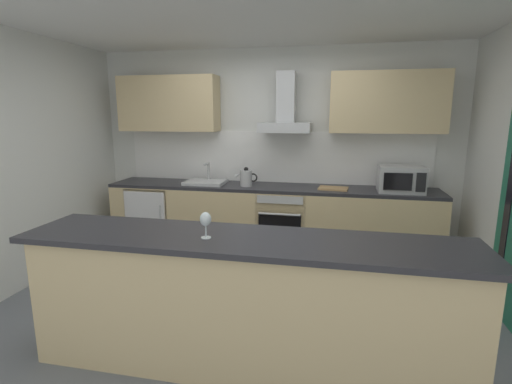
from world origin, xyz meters
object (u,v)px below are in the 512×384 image
at_px(sink, 206,182).
at_px(wine_glass, 206,220).
at_px(oven, 283,221).
at_px(microwave, 401,179).
at_px(chopping_board, 333,188).
at_px(kettle, 246,178).
at_px(refrigerator, 155,217).
at_px(range_hood, 286,113).

height_order(sink, wine_glass, sink).
bearing_deg(oven, microwave, -1.18).
height_order(oven, chopping_board, chopping_board).
relative_size(sink, wine_glass, 2.81).
bearing_deg(kettle, chopping_board, 0.54).
bearing_deg(refrigerator, oven, 0.09).
relative_size(oven, refrigerator, 0.94).
height_order(kettle, range_hood, range_hood).
bearing_deg(range_hood, sink, -173.28).
distance_m(refrigerator, wine_glass, 2.81).
xyz_separation_m(refrigerator, wine_glass, (1.52, -2.27, 0.67)).
bearing_deg(microwave, sink, 179.06).
bearing_deg(kettle, wine_glass, -83.58).
xyz_separation_m(microwave, kettle, (-1.82, -0.01, -0.04)).
bearing_deg(sink, refrigerator, -178.91).
height_order(microwave, chopping_board, microwave).
distance_m(kettle, range_hood, 0.92).
relative_size(range_hood, wine_glass, 4.05).
xyz_separation_m(refrigerator, sink, (0.72, 0.01, 0.50)).
bearing_deg(sink, range_hood, 6.72).
bearing_deg(sink, microwave, -0.94).
relative_size(microwave, sink, 1.00).
height_order(refrigerator, range_hood, range_hood).
bearing_deg(range_hood, wine_glass, -94.98).
bearing_deg(oven, range_hood, 90.00).
xyz_separation_m(kettle, wine_glass, (0.25, -2.24, 0.09)).
relative_size(refrigerator, sink, 1.70).
bearing_deg(chopping_board, range_hood, 165.74).
xyz_separation_m(microwave, sink, (-2.36, 0.04, -0.12)).
bearing_deg(wine_glass, sink, 109.27).
relative_size(oven, sink, 1.60).
height_order(refrigerator, kettle, kettle).
distance_m(microwave, range_hood, 1.55).
distance_m(sink, range_hood, 1.33).
xyz_separation_m(sink, chopping_board, (1.61, -0.03, -0.02)).
bearing_deg(chopping_board, kettle, -179.46).
bearing_deg(wine_glass, oven, 84.74).
relative_size(oven, kettle, 2.77).
height_order(sink, chopping_board, sink).
relative_size(microwave, range_hood, 0.69).
height_order(oven, kettle, kettle).
relative_size(kettle, range_hood, 0.40).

